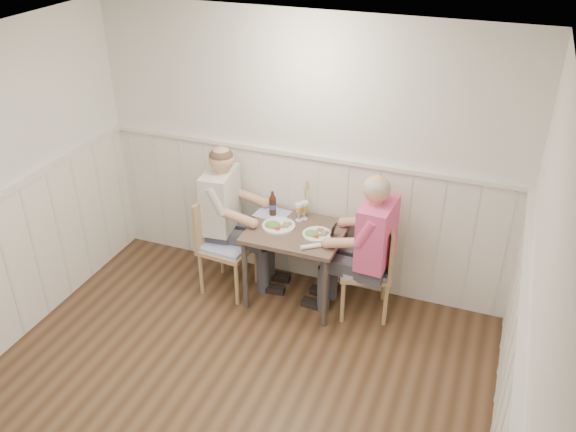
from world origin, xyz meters
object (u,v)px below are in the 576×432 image
object	(u,v)px
man_in_pink	(370,259)
beer_bottle	(273,205)
dining_table	(296,240)
grass_vase	(304,198)
chair_right	(372,265)
diner_cream	(226,226)
chair_left	(222,241)

from	to	relation	value
man_in_pink	beer_bottle	size ratio (longest dim) A/B	5.85
dining_table	grass_vase	world-z (taller)	grass_vase
chair_right	man_in_pink	distance (m)	0.11
man_in_pink	grass_vase	distance (m)	0.85
diner_cream	grass_vase	distance (m)	0.80
beer_bottle	grass_vase	bearing A→B (deg)	23.62
dining_table	diner_cream	distance (m)	0.73
chair_right	beer_bottle	xyz separation A→B (m)	(-1.01, 0.13, 0.35)
diner_cream	grass_vase	size ratio (longest dim) A/B	3.88
chair_right	beer_bottle	bearing A→B (deg)	172.72
chair_left	diner_cream	distance (m)	0.15
grass_vase	diner_cream	bearing A→B (deg)	-160.43
chair_right	chair_left	bearing A→B (deg)	-174.87
man_in_pink	beer_bottle	distance (m)	1.04
chair_right	diner_cream	world-z (taller)	diner_cream
man_in_pink	dining_table	bearing A→B (deg)	179.33
beer_bottle	grass_vase	distance (m)	0.30
chair_right	chair_left	distance (m)	1.43
chair_right	grass_vase	bearing A→B (deg)	161.48
chair_left	diner_cream	xyz separation A→B (m)	(-0.01, 0.13, 0.09)
dining_table	diner_cream	xyz separation A→B (m)	(-0.73, 0.05, -0.04)
man_in_pink	chair_right	bearing A→B (deg)	76.36
dining_table	grass_vase	distance (m)	0.41
dining_table	chair_left	world-z (taller)	chair_left
diner_cream	beer_bottle	size ratio (longest dim) A/B	5.91
chair_left	chair_right	bearing A→B (deg)	5.13
beer_bottle	diner_cream	bearing A→B (deg)	-163.11
man_in_pink	grass_vase	size ratio (longest dim) A/B	3.84
dining_table	man_in_pink	distance (m)	0.70
man_in_pink	grass_vase	world-z (taller)	man_in_pink
man_in_pink	diner_cream	xyz separation A→B (m)	(-1.42, 0.06, 0.01)
chair_right	man_in_pink	world-z (taller)	man_in_pink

